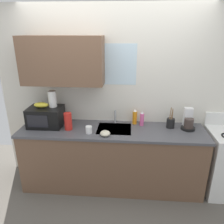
% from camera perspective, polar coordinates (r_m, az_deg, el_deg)
% --- Properties ---
extents(kitchen_wall_assembly, '(3.29, 0.42, 2.50)m').
position_cam_1_polar(kitchen_wall_assembly, '(3.10, -2.04, 5.78)').
color(kitchen_wall_assembly, silver).
rests_on(kitchen_wall_assembly, ground).
extents(counter_unit, '(2.52, 0.63, 0.90)m').
position_cam_1_polar(counter_unit, '(3.17, 0.01, -11.79)').
color(counter_unit, brown).
rests_on(counter_unit, ground).
extents(sink_faucet, '(0.03, 0.03, 0.18)m').
position_cam_1_polar(sink_faucet, '(3.14, 0.86, -1.18)').
color(sink_faucet, '#B2B5BA').
rests_on(sink_faucet, counter_unit).
extents(microwave, '(0.46, 0.35, 0.27)m').
position_cam_1_polar(microwave, '(3.15, -16.99, -1.18)').
color(microwave, black).
rests_on(microwave, counter_unit).
extents(banana_bunch, '(0.20, 0.11, 0.07)m').
position_cam_1_polar(banana_bunch, '(3.11, -18.16, 1.77)').
color(banana_bunch, gold).
rests_on(banana_bunch, microwave).
extents(paper_towel_roll, '(0.11, 0.11, 0.22)m').
position_cam_1_polar(paper_towel_roll, '(3.08, -15.39, 3.35)').
color(paper_towel_roll, white).
rests_on(paper_towel_roll, microwave).
extents(coffee_maker, '(0.19, 0.21, 0.28)m').
position_cam_1_polar(coffee_maker, '(3.11, 19.38, -2.33)').
color(coffee_maker, black).
rests_on(coffee_maker, counter_unit).
extents(dish_soap_bottle_orange, '(0.06, 0.06, 0.22)m').
position_cam_1_polar(dish_soap_bottle_orange, '(3.10, 6.00, -1.30)').
color(dish_soap_bottle_orange, orange).
rests_on(dish_soap_bottle_orange, counter_unit).
extents(dish_soap_bottle_pink, '(0.06, 0.06, 0.21)m').
position_cam_1_polar(dish_soap_bottle_pink, '(3.06, 7.86, -1.78)').
color(dish_soap_bottle_pink, '#E55999').
rests_on(dish_soap_bottle_pink, counter_unit).
extents(cereal_canister, '(0.10, 0.10, 0.23)m').
position_cam_1_polar(cereal_canister, '(2.96, -11.48, -2.42)').
color(cereal_canister, red).
rests_on(cereal_canister, counter_unit).
extents(mug_white, '(0.08, 0.08, 0.09)m').
position_cam_1_polar(mug_white, '(2.85, -6.11, -4.65)').
color(mug_white, white).
rests_on(mug_white, counter_unit).
extents(utensil_crock, '(0.11, 0.11, 0.29)m').
position_cam_1_polar(utensil_crock, '(3.08, 15.12, -2.75)').
color(utensil_crock, black).
rests_on(utensil_crock, counter_unit).
extents(small_bowl, '(0.13, 0.13, 0.06)m').
position_cam_1_polar(small_bowl, '(2.77, -1.82, -5.64)').
color(small_bowl, beige).
rests_on(small_bowl, counter_unit).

